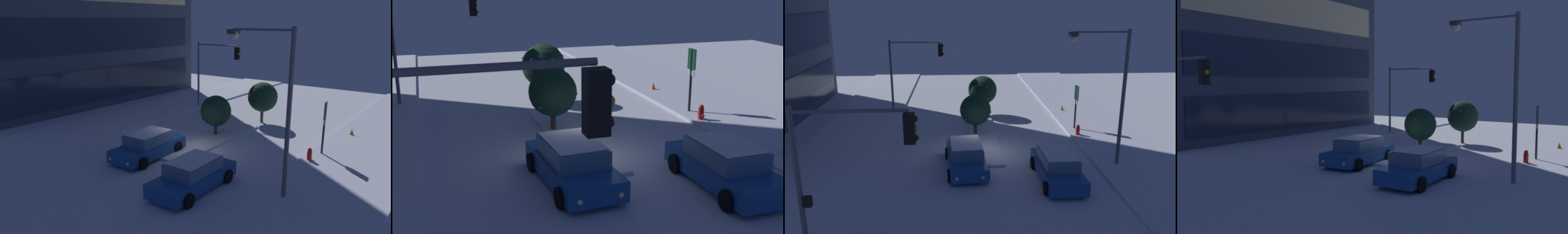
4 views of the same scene
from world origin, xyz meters
The scene contains 14 objects.
ground centered at (0.00, 0.00, 0.00)m, with size 52.00×52.00×0.00m, color silver.
curb_strip_near centered at (0.00, -8.53, 0.07)m, with size 52.00×5.20×0.14m, color silver.
curb_strip_far centered at (0.00, 8.53, 0.07)m, with size 52.00×5.20×0.14m, color silver.
median_strip centered at (2.30, -0.13, 0.07)m, with size 9.00×1.80×0.14m, color silver.
car_near centered at (-3.95, -3.42, 0.71)m, with size 4.81×2.08×1.49m.
car_far centered at (-2.23, 1.13, 0.71)m, with size 4.84×2.31×1.49m.
traffic_light_corner_far_right centered at (9.88, 4.99, 4.03)m, with size 0.32×4.33×5.75m.
traffic_light_corner_far_left centered at (-10.13, 5.17, 3.88)m, with size 0.32×4.03×5.66m.
street_lamp_arched centered at (-2.29, -6.27, 4.85)m, with size 0.56×3.14×7.37m.
fire_hydrant centered at (2.60, -6.43, 0.40)m, with size 0.48×0.26×0.83m.
parking_info_sign centered at (4.03, -6.62, 2.03)m, with size 0.55×0.14×3.16m.
decorated_tree_median centered at (3.32, 0.34, 1.76)m, with size 2.05×2.10×2.79m.
decorated_tree_left_of_median centered at (8.39, -0.47, 1.97)m, with size 2.24×2.24×3.10m.
construction_cone centered at (8.82, -6.98, 0.28)m, with size 0.36×0.36×0.55m, color orange.
Camera 3 is at (-22.39, 1.58, 8.78)m, focal length 37.12 mm.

